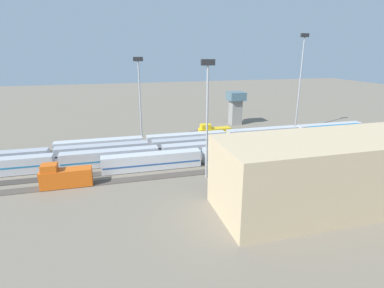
{
  "coord_description": "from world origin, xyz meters",
  "views": [
    {
      "loc": [
        24.22,
        73.96,
        26.55
      ],
      "look_at": [
        4.03,
        -1.69,
        2.5
      ],
      "focal_mm": 28.24,
      "sensor_mm": 36.0,
      "label": 1
    }
  ],
  "objects_px": {
    "train_on_track_2": "(186,145)",
    "control_tower": "(236,105)",
    "train_on_track_3": "(160,153)",
    "light_mast_2": "(139,88)",
    "maintenance_shed": "(358,169)",
    "train_on_track_4": "(202,157)",
    "light_mast_3": "(207,104)",
    "train_on_track_0": "(214,133)",
    "light_mast_0": "(301,72)",
    "train_on_track_1": "(226,137)",
    "train_on_track_5": "(65,177)"
  },
  "relations": [
    {
      "from": "train_on_track_5",
      "to": "maintenance_shed",
      "type": "distance_m",
      "value": 56.22
    },
    {
      "from": "light_mast_3",
      "to": "control_tower",
      "type": "relative_size",
      "value": 2.06
    },
    {
      "from": "train_on_track_3",
      "to": "light_mast_0",
      "type": "relative_size",
      "value": 2.97
    },
    {
      "from": "train_on_track_3",
      "to": "light_mast_3",
      "type": "xyz_separation_m",
      "value": [
        -8.13,
        12.91,
        14.18
      ]
    },
    {
      "from": "train_on_track_0",
      "to": "train_on_track_3",
      "type": "bearing_deg",
      "value": 37.71
    },
    {
      "from": "train_on_track_4",
      "to": "light_mast_3",
      "type": "height_order",
      "value": "light_mast_3"
    },
    {
      "from": "light_mast_3",
      "to": "maintenance_shed",
      "type": "bearing_deg",
      "value": 142.82
    },
    {
      "from": "light_mast_2",
      "to": "control_tower",
      "type": "relative_size",
      "value": 2.05
    },
    {
      "from": "train_on_track_1",
      "to": "light_mast_0",
      "type": "relative_size",
      "value": 2.97
    },
    {
      "from": "train_on_track_4",
      "to": "light_mast_3",
      "type": "xyz_separation_m",
      "value": [
        1.27,
        7.91,
        14.2
      ]
    },
    {
      "from": "train_on_track_1",
      "to": "train_on_track_0",
      "type": "height_order",
      "value": "train_on_track_0"
    },
    {
      "from": "train_on_track_5",
      "to": "light_mast_0",
      "type": "distance_m",
      "value": 79.42
    },
    {
      "from": "train_on_track_4",
      "to": "train_on_track_0",
      "type": "height_order",
      "value": "train_on_track_0"
    },
    {
      "from": "control_tower",
      "to": "train_on_track_4",
      "type": "bearing_deg",
      "value": 56.97
    },
    {
      "from": "maintenance_shed",
      "to": "light_mast_0",
      "type": "bearing_deg",
      "value": -111.92
    },
    {
      "from": "train_on_track_0",
      "to": "control_tower",
      "type": "xyz_separation_m",
      "value": [
        -14.64,
        -17.88,
        5.03
      ]
    },
    {
      "from": "maintenance_shed",
      "to": "train_on_track_2",
      "type": "bearing_deg",
      "value": -56.91
    },
    {
      "from": "train_on_track_4",
      "to": "light_mast_3",
      "type": "distance_m",
      "value": 16.31
    },
    {
      "from": "train_on_track_1",
      "to": "light_mast_3",
      "type": "height_order",
      "value": "light_mast_3"
    },
    {
      "from": "train_on_track_1",
      "to": "light_mast_2",
      "type": "bearing_deg",
      "value": -20.19
    },
    {
      "from": "train_on_track_3",
      "to": "train_on_track_0",
      "type": "height_order",
      "value": "train_on_track_0"
    },
    {
      "from": "train_on_track_1",
      "to": "train_on_track_4",
      "type": "relative_size",
      "value": 2.03
    },
    {
      "from": "control_tower",
      "to": "light_mast_0",
      "type": "bearing_deg",
      "value": 139.54
    },
    {
      "from": "train_on_track_3",
      "to": "train_on_track_0",
      "type": "bearing_deg",
      "value": -142.29
    },
    {
      "from": "light_mast_3",
      "to": "train_on_track_2",
      "type": "bearing_deg",
      "value": -89.87
    },
    {
      "from": "train_on_track_2",
      "to": "control_tower",
      "type": "bearing_deg",
      "value": -132.94
    },
    {
      "from": "light_mast_0",
      "to": "train_on_track_3",
      "type": "bearing_deg",
      "value": 20.06
    },
    {
      "from": "maintenance_shed",
      "to": "control_tower",
      "type": "relative_size",
      "value": 4.25
    },
    {
      "from": "train_on_track_3",
      "to": "light_mast_2",
      "type": "relative_size",
      "value": 3.81
    },
    {
      "from": "train_on_track_3",
      "to": "light_mast_2",
      "type": "xyz_separation_m",
      "value": [
        2.62,
        -18.86,
        14.17
      ]
    },
    {
      "from": "light_mast_3",
      "to": "control_tower",
      "type": "height_order",
      "value": "light_mast_3"
    },
    {
      "from": "train_on_track_3",
      "to": "light_mast_2",
      "type": "height_order",
      "value": "light_mast_2"
    },
    {
      "from": "train_on_track_2",
      "to": "light_mast_3",
      "type": "distance_m",
      "value": 22.8
    },
    {
      "from": "train_on_track_4",
      "to": "control_tower",
      "type": "bearing_deg",
      "value": -123.03
    },
    {
      "from": "train_on_track_2",
      "to": "train_on_track_0",
      "type": "distance_m",
      "value": 15.09
    },
    {
      "from": "train_on_track_2",
      "to": "train_on_track_5",
      "type": "bearing_deg",
      "value": 27.18
    },
    {
      "from": "train_on_track_0",
      "to": "light_mast_2",
      "type": "relative_size",
      "value": 0.4
    },
    {
      "from": "train_on_track_2",
      "to": "control_tower",
      "type": "xyz_separation_m",
      "value": [
        -25.94,
        -27.88,
        5.11
      ]
    },
    {
      "from": "light_mast_3",
      "to": "light_mast_2",
      "type": "bearing_deg",
      "value": -71.31
    },
    {
      "from": "train_on_track_4",
      "to": "train_on_track_2",
      "type": "height_order",
      "value": "train_on_track_2"
    },
    {
      "from": "train_on_track_2",
      "to": "light_mast_2",
      "type": "distance_m",
      "value": 22.49
    },
    {
      "from": "train_on_track_0",
      "to": "maintenance_shed",
      "type": "bearing_deg",
      "value": 104.51
    },
    {
      "from": "light_mast_2",
      "to": "maintenance_shed",
      "type": "relative_size",
      "value": 0.48
    },
    {
      "from": "train_on_track_1",
      "to": "light_mast_2",
      "type": "height_order",
      "value": "light_mast_2"
    },
    {
      "from": "light_mast_2",
      "to": "control_tower",
      "type": "distance_m",
      "value": 40.25
    },
    {
      "from": "train_on_track_0",
      "to": "light_mast_2",
      "type": "distance_m",
      "value": 26.38
    },
    {
      "from": "control_tower",
      "to": "train_on_track_0",
      "type": "bearing_deg",
      "value": 50.69
    },
    {
      "from": "light_mast_2",
      "to": "maintenance_shed",
      "type": "height_order",
      "value": "light_mast_2"
    },
    {
      "from": "train_on_track_4",
      "to": "train_on_track_2",
      "type": "distance_m",
      "value": 10.09
    },
    {
      "from": "train_on_track_0",
      "to": "light_mast_2",
      "type": "xyz_separation_m",
      "value": [
        22.01,
        -3.86,
        14.02
      ]
    }
  ]
}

